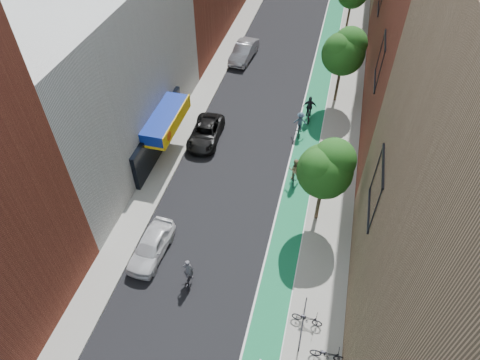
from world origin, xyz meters
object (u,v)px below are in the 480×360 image
Objects in this scene: cyclist_lane_near at (294,172)px; cyclist_lead at (189,275)px; parked_car_white at (151,246)px; cyclist_lane_mid at (309,111)px; parked_car_silver at (244,51)px; cyclist_lane_far at (300,125)px; parked_car_black at (206,133)px.

cyclist_lead is at bearing 55.90° from cyclist_lane_near.
parked_car_white is 17.61m from cyclist_lane_mid.
parked_car_white is at bearing -84.07° from parked_car_silver.
cyclist_lane_far is (7.04, 13.91, 0.14)m from parked_car_white.
cyclist_lane_mid is 1.12× the size of cyclist_lane_far.
parked_car_white is 0.87× the size of parked_car_silver.
parked_car_silver is at bearing -94.04° from cyclist_lead.
cyclist_lead is 0.90× the size of cyclist_lane_mid.
cyclist_lane_mid is at bearing 28.49° from parked_car_black.
cyclist_lane_near is at bearing -59.28° from parked_car_silver.
cyclist_lane_mid is (7.51, 15.93, 0.13)m from parked_car_white.
cyclist_lane_far is at bearing 17.15° from parked_car_black.
cyclist_lead is at bearing -77.79° from parked_car_silver.
cyclist_lane_near is (7.45, 8.31, 0.19)m from parked_car_white.
parked_car_white is at bearing 39.42° from cyclist_lane_near.
parked_car_black is 0.99× the size of parked_car_silver.
parked_car_black is at bearing 18.47° from cyclist_lane_far.
cyclist_lead is (3.00, -25.86, -0.13)m from parked_car_silver.
parked_car_white is 2.14× the size of cyclist_lane_far.
cyclist_lane_near reaches higher than cyclist_lane_far.
cyclist_lane_mid reaches higher than parked_car_silver.
parked_car_white reaches higher than parked_car_black.
parked_car_white is at bearing 57.14° from cyclist_lane_mid.
cyclist_lane_far reaches higher than parked_car_silver.
parked_car_black is 2.43× the size of cyclist_lane_far.
parked_car_silver is (-0.14, 24.50, 0.08)m from parked_car_white.
cyclist_lead reaches higher than parked_car_black.
cyclist_lead reaches higher than parked_car_white.
cyclist_lane_near is 7.62m from cyclist_lane_mid.
parked_car_white is 11.34m from parked_car_black.
cyclist_lead is 17.91m from cyclist_lane_mid.
parked_car_black is at bearing 23.62° from cyclist_lane_mid.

